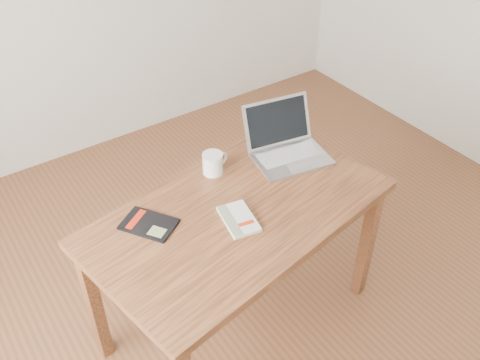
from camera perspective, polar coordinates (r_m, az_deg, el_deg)
room at (r=1.89m, az=3.74°, el=9.64°), size 4.04×4.04×2.70m
desk at (r=2.34m, az=-0.18°, el=-4.83°), size 1.40×0.95×0.75m
white_guidebook at (r=2.22m, az=-0.15°, el=-4.20°), size 0.16×0.22×0.02m
black_guidebook at (r=2.23m, az=-9.70°, el=-4.66°), size 0.24×0.26×0.01m
laptop at (r=2.57m, az=4.98°, el=3.70°), size 0.40×0.38×0.23m
coffee_mug at (r=2.45m, az=-2.87°, el=1.84°), size 0.14×0.09×0.10m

